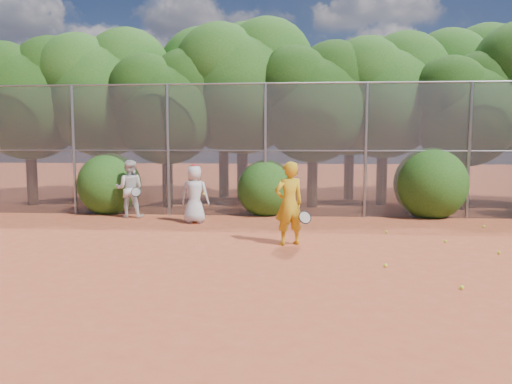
{
  "coord_description": "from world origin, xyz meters",
  "views": [
    {
      "loc": [
        -0.07,
        -9.11,
        2.31
      ],
      "look_at": [
        -1.0,
        2.5,
        1.1
      ],
      "focal_mm": 35.0,
      "sensor_mm": 36.0,
      "label": 1
    }
  ],
  "objects": [
    {
      "name": "ground",
      "position": [
        0.0,
        0.0,
        0.0
      ],
      "size": [
        80.0,
        80.0,
        0.0
      ],
      "primitive_type": "plane",
      "color": "#AB4526",
      "rests_on": "ground"
    },
    {
      "name": "fence_back",
      "position": [
        -0.12,
        6.0,
        2.05
      ],
      "size": [
        20.05,
        0.09,
        4.03
      ],
      "color": "gray",
      "rests_on": "ground"
    },
    {
      "name": "tree_0",
      "position": [
        -9.44,
        8.04,
        3.93
      ],
      "size": [
        4.38,
        3.81,
        6.0
      ],
      "color": "black",
      "rests_on": "ground"
    },
    {
      "name": "tree_1",
      "position": [
        -6.94,
        8.54,
        4.16
      ],
      "size": [
        4.64,
        4.03,
        6.35
      ],
      "color": "black",
      "rests_on": "ground"
    },
    {
      "name": "tree_2",
      "position": [
        -4.45,
        7.83,
        3.58
      ],
      "size": [
        3.99,
        3.47,
        5.47
      ],
      "color": "black",
      "rests_on": "ground"
    },
    {
      "name": "tree_3",
      "position": [
        -1.94,
        8.84,
        4.4
      ],
      "size": [
        4.89,
        4.26,
        6.7
      ],
      "color": "black",
      "rests_on": "ground"
    },
    {
      "name": "tree_4",
      "position": [
        0.55,
        8.24,
        3.76
      ],
      "size": [
        4.19,
        3.64,
        5.73
      ],
      "color": "black",
      "rests_on": "ground"
    },
    {
      "name": "tree_5",
      "position": [
        3.06,
        9.04,
        4.05
      ],
      "size": [
        4.51,
        3.92,
        6.17
      ],
      "color": "black",
      "rests_on": "ground"
    },
    {
      "name": "tree_6",
      "position": [
        5.55,
        8.03,
        3.47
      ],
      "size": [
        3.86,
        3.36,
        5.29
      ],
      "color": "black",
      "rests_on": "ground"
    },
    {
      "name": "tree_9",
      "position": [
        -7.94,
        10.84,
        4.34
      ],
      "size": [
        4.83,
        4.2,
        6.62
      ],
      "color": "black",
      "rests_on": "ground"
    },
    {
      "name": "tree_10",
      "position": [
        -2.93,
        11.05,
        4.63
      ],
      "size": [
        5.15,
        4.48,
        7.06
      ],
      "color": "black",
      "rests_on": "ground"
    },
    {
      "name": "tree_11",
      "position": [
        2.06,
        10.64,
        4.16
      ],
      "size": [
        4.64,
        4.03,
        6.35
      ],
      "color": "black",
      "rests_on": "ground"
    },
    {
      "name": "tree_12",
      "position": [
        6.56,
        11.24,
        4.51
      ],
      "size": [
        5.02,
        4.37,
        6.88
      ],
      "color": "black",
      "rests_on": "ground"
    },
    {
      "name": "bush_0",
      "position": [
        -6.0,
        6.3,
        1.0
      ],
      "size": [
        2.0,
        2.0,
        2.0
      ],
      "primitive_type": "sphere",
      "color": "#1E4912",
      "rests_on": "ground"
    },
    {
      "name": "bush_1",
      "position": [
        -1.0,
        6.3,
        0.9
      ],
      "size": [
        1.8,
        1.8,
        1.8
      ],
      "primitive_type": "sphere",
      "color": "#1E4912",
      "rests_on": "ground"
    },
    {
      "name": "bush_2",
      "position": [
        4.0,
        6.3,
        1.1
      ],
      "size": [
        2.2,
        2.2,
        2.2
      ],
      "primitive_type": "sphere",
      "color": "#1E4912",
      "rests_on": "ground"
    },
    {
      "name": "player_yellow",
      "position": [
        -0.21,
        1.81,
        0.92
      ],
      "size": [
        0.92,
        0.68,
        1.85
      ],
      "rotation": [
        0.0,
        0.0,
        3.57
      ],
      "color": "gold",
      "rests_on": "ground"
    },
    {
      "name": "player_teen",
      "position": [
        -2.88,
        4.51,
        0.82
      ],
      "size": [
        0.84,
        0.59,
        1.66
      ],
      "rotation": [
        0.0,
        0.0,
        3.05
      ],
      "color": "silver",
      "rests_on": "ground"
    },
    {
      "name": "player_white",
      "position": [
        -5.04,
        5.4,
        0.86
      ],
      "size": [
        0.91,
        0.76,
        1.73
      ],
      "rotation": [
        0.0,
        0.0,
        3.25
      ],
      "color": "silver",
      "rests_on": "ground"
    },
    {
      "name": "ball_0",
      "position": [
        3.32,
        2.31,
        0.03
      ],
      "size": [
        0.07,
        0.07,
        0.07
      ],
      "primitive_type": "sphere",
      "color": "#CCED2B",
      "rests_on": "ground"
    },
    {
      "name": "ball_1",
      "position": [
        2.2,
        3.39,
        0.03
      ],
      "size": [
        0.07,
        0.07,
        0.07
      ],
      "primitive_type": "sphere",
      "color": "#CCED2B",
      "rests_on": "ground"
    },
    {
      "name": "ball_2",
      "position": [
        2.52,
        -1.34,
        0.03
      ],
      "size": [
        0.07,
        0.07,
        0.07
      ],
      "primitive_type": "sphere",
      "color": "#CCED2B",
      "rests_on": "ground"
    },
    {
      "name": "ball_3",
      "position": [
        4.07,
        1.22,
        0.03
      ],
      "size": [
        0.07,
        0.07,
        0.07
      ],
      "primitive_type": "sphere",
      "color": "#CCED2B",
      "rests_on": "ground"
    },
    {
      "name": "ball_4",
      "position": [
        1.58,
        -0.03,
        0.03
      ],
      "size": [
        0.07,
        0.07,
        0.07
      ],
      "primitive_type": "sphere",
      "color": "#CCED2B",
      "rests_on": "ground"
    },
    {
      "name": "ball_5",
      "position": [
        4.93,
        4.42,
        0.03
      ],
      "size": [
        0.07,
        0.07,
        0.07
      ],
      "primitive_type": "sphere",
      "color": "#CCED2B",
      "rests_on": "ground"
    }
  ]
}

